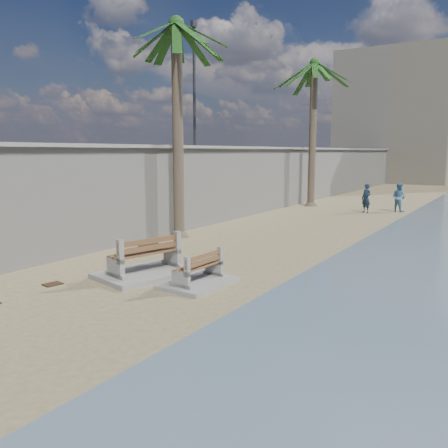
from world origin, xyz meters
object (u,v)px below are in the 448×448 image
at_px(palm_back, 315,66).
at_px(person_a, 366,196).
at_px(person_b, 399,196).
at_px(palm_mid, 176,27).
at_px(bench_near, 145,259).
at_px(bench_far, 198,271).

distance_m(palm_back, person_a, 8.53).
relative_size(person_a, person_b, 1.01).
distance_m(palm_mid, person_b, 15.70).
bearing_deg(palm_mid, bench_near, -61.59).
relative_size(bench_near, palm_mid, 0.32).
bearing_deg(palm_mid, palm_back, 88.32).
xyz_separation_m(palm_mid, palm_back, (0.38, 12.95, 0.47)).
xyz_separation_m(bench_near, palm_back, (-2.46, 18.20, 7.93)).
relative_size(palm_back, person_b, 5.22).
height_order(palm_mid, person_b, palm_mid).
height_order(palm_mid, palm_back, palm_back).
distance_m(bench_near, person_a, 16.77).
xyz_separation_m(palm_mid, person_b, (5.61, 12.88, -7.02)).
distance_m(bench_far, person_a, 16.67).
xyz_separation_m(palm_back, person_a, (3.82, -1.49, -7.48)).
height_order(bench_near, person_a, person_a).
distance_m(bench_near, palm_mid, 9.56).
distance_m(bench_far, person_b, 18.11).
xyz_separation_m(palm_back, person_b, (5.23, -0.08, -7.49)).
distance_m(palm_mid, person_a, 14.07).
bearing_deg(person_b, palm_mid, 90.16).
xyz_separation_m(bench_far, person_a, (-0.36, 16.66, 0.56)).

